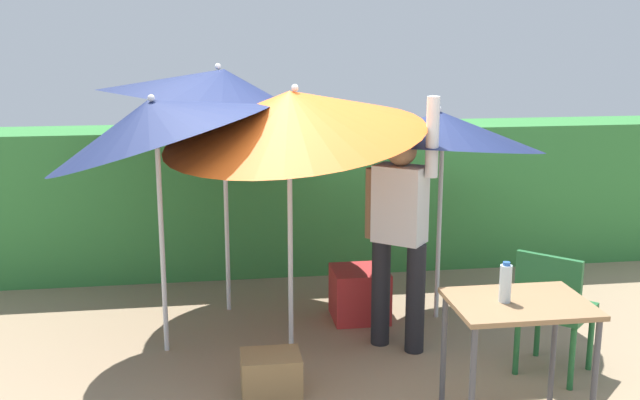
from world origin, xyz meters
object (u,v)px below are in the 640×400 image
Objects in this scene: umbrella_orange at (292,114)px; bottle_water at (505,283)px; umbrella_navy at (154,120)px; person_vendor at (400,226)px; cooler_box at (360,294)px; folding_table at (519,317)px; chair_plastic at (553,305)px; crate_cardboard at (271,375)px; umbrella_yellow at (440,130)px; umbrella_rainbow at (221,90)px.

umbrella_orange reaches higher than bottle_water.
umbrella_navy is 8.90× the size of bottle_water.
cooler_box is (-0.16, 0.61, -0.73)m from person_vendor.
chair_plastic is at bearing 49.88° from folding_table.
person_vendor reaches higher than crate_cardboard.
umbrella_yellow is 1.88m from bottle_water.
folding_table is (-0.50, -0.60, 0.18)m from chair_plastic.
umbrella_rainbow is 1.05m from umbrella_orange.
umbrella_yellow is 2.07× the size of chair_plastic.
cooler_box is at bearing 131.47° from chair_plastic.
chair_plastic is at bearing 44.91° from bottle_water.
chair_plastic is 1.99× the size of cooler_box.
umbrella_navy is at bearing -163.53° from cooler_box.
chair_plastic is at bearing -36.70° from umbrella_rainbow.
person_vendor is at bearing 104.89° from bottle_water.
umbrella_navy is 2.40× the size of chair_plastic.
crate_cardboard is 1.63m from bottle_water.
umbrella_orange is at bearing 175.68° from person_vendor.
umbrella_navy is at bearing 174.18° from umbrella_orange.
bottle_water reaches higher than cooler_box.
umbrella_orange is at bearing 132.95° from folding_table.
umbrella_orange is 2.20m from chair_plastic.
bottle_water is at bearing -75.11° from person_vendor.
person_vendor is (1.24, -0.99, -0.91)m from umbrella_rainbow.
cooler_box is 1.97m from folding_table.
bottle_water is (-0.09, 0.00, 0.21)m from folding_table.
chair_plastic is (2.63, -0.77, -1.20)m from umbrella_navy.
chair_plastic is 1.94m from crate_cardboard.
umbrella_rainbow is at bearing 98.62° from crate_cardboard.
umbrella_navy reaches higher than crate_cardboard.
crate_cardboard is at bearing -147.85° from person_vendor.
crate_cardboard is (-0.99, -0.62, -0.79)m from person_vendor.
umbrella_rainbow reaches higher than cooler_box.
bottle_water is (0.49, -1.82, 0.69)m from cooler_box.
cooler_box is at bearing 107.59° from folding_table.
umbrella_orange is at bearing -5.82° from umbrella_navy.
umbrella_orange is 2.03m from folding_table.
folding_table is at bearing -32.73° from umbrella_navy.
umbrella_navy is 5.56× the size of crate_cardboard.
umbrella_orange is at bearing 71.75° from crate_cardboard.
bottle_water is at bearing -33.81° from umbrella_navy.
umbrella_yellow reaches higher than folding_table.
person_vendor is 4.21× the size of cooler_box.
chair_plastic is at bearing 0.35° from crate_cardboard.
person_vendor is at bearing -74.90° from cooler_box.
bottle_water is (2.03, -1.36, -0.81)m from umbrella_navy.
umbrella_rainbow is 2.86m from bottle_water.
bottle_water is at bearing -23.90° from crate_cardboard.
umbrella_orange is (0.47, -0.94, -0.09)m from umbrella_rainbow.
umbrella_rainbow reaches higher than crate_cardboard.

